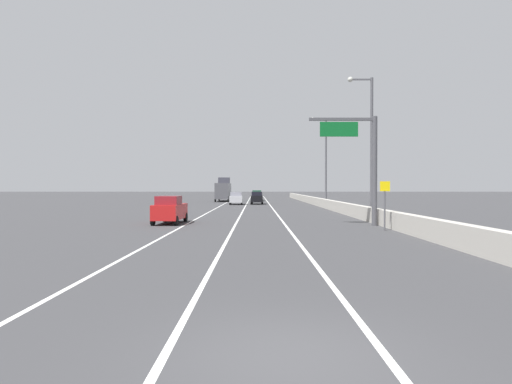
{
  "coord_description": "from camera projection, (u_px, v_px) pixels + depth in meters",
  "views": [
    {
      "loc": [
        -0.55,
        -6.69,
        2.67
      ],
      "look_at": [
        -0.76,
        47.6,
        2.0
      ],
      "focal_mm": 29.92,
      "sensor_mm": 36.0,
      "label": 1
    }
  ],
  "objects": [
    {
      "name": "jersey_barrier_right",
      "position": [
        337.0,
        206.0,
        46.68
      ],
      "size": [
        0.6,
        120.0,
        1.1
      ],
      "primitive_type": "cube",
      "color": "#B2ADA3",
      "rests_on": "ground_plane"
    },
    {
      "name": "car_silver_3",
      "position": [
        238.0,
        198.0,
        64.23
      ],
      "size": [
        2.06,
        4.48,
        1.89
      ],
      "color": "#B7B7BC",
      "rests_on": "ground_plane"
    },
    {
      "name": "lane_stripe_center",
      "position": [
        248.0,
        205.0,
        61.72
      ],
      "size": [
        0.16,
        130.0,
        0.0
      ],
      "primitive_type": "cube",
      "color": "silver",
      "rests_on": "ground_plane"
    },
    {
      "name": "lamp_post_right_third",
      "position": [
        326.0,
        156.0,
        56.21
      ],
      "size": [
        2.14,
        0.44,
        11.84
      ],
      "color": "#4C4C51",
      "rests_on": "ground_plane"
    },
    {
      "name": "car_red_1",
      "position": [
        172.0,
        210.0,
        30.85
      ],
      "size": [
        1.93,
        4.32,
        2.01
      ],
      "color": "red",
      "rests_on": "ground_plane"
    },
    {
      "name": "overhead_sign_gantry",
      "position": [
        366.0,
        157.0,
        29.18
      ],
      "size": [
        4.68,
        0.36,
        7.5
      ],
      "color": "#47474C",
      "rests_on": "ground_plane"
    },
    {
      "name": "car_green_0",
      "position": [
        258.0,
        195.0,
        81.74
      ],
      "size": [
        2.03,
        4.48,
        1.99
      ],
      "color": "#196033",
      "rests_on": "ground_plane"
    },
    {
      "name": "box_truck",
      "position": [
        225.0,
        190.0,
        78.64
      ],
      "size": [
        2.53,
        9.71,
        4.42
      ],
      "color": "#4C4C51",
      "rests_on": "ground_plane"
    },
    {
      "name": "car_black_2",
      "position": [
        259.0,
        198.0,
        65.3
      ],
      "size": [
        1.98,
        4.32,
        1.93
      ],
      "color": "black",
      "rests_on": "ground_plane"
    },
    {
      "name": "lane_stripe_right",
      "position": [
        272.0,
        205.0,
        61.71
      ],
      "size": [
        0.16,
        130.0,
        0.0
      ],
      "primitive_type": "cube",
      "color": "silver",
      "rests_on": "ground_plane"
    },
    {
      "name": "lane_stripe_left",
      "position": [
        224.0,
        205.0,
        61.74
      ],
      "size": [
        0.16,
        130.0,
        0.0
      ],
      "primitive_type": "cube",
      "color": "silver",
      "rests_on": "ground_plane"
    },
    {
      "name": "ground_plane",
      "position": [
        261.0,
        203.0,
        70.71
      ],
      "size": [
        320.0,
        320.0,
        0.0
      ],
      "primitive_type": "plane",
      "color": "#38383A"
    },
    {
      "name": "lamp_post_right_second",
      "position": [
        371.0,
        139.0,
        35.54
      ],
      "size": [
        2.14,
        0.44,
        11.84
      ],
      "color": "#4C4C51",
      "rests_on": "ground_plane"
    },
    {
      "name": "speed_advisory_sign",
      "position": [
        387.0,
        202.0,
        25.89
      ],
      "size": [
        0.6,
        0.11,
        3.0
      ],
      "color": "#4C4C51",
      "rests_on": "ground_plane"
    }
  ]
}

